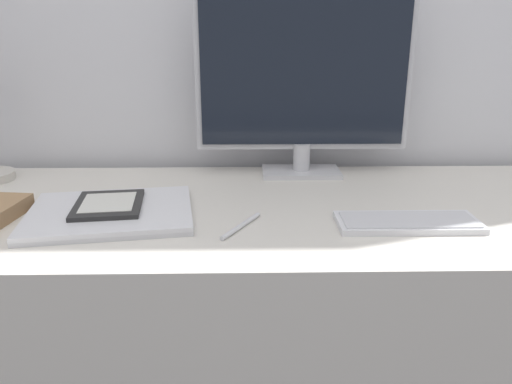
% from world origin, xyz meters
% --- Properties ---
extents(desk, '(1.59, 0.61, 0.75)m').
position_xyz_m(desk, '(0.00, 0.21, 0.38)').
color(desk, beige).
rests_on(desk, ground_plane).
extents(monitor, '(0.53, 0.11, 0.49)m').
position_xyz_m(monitor, '(0.09, 0.44, 1.02)').
color(monitor, '#B7B7BC').
rests_on(monitor, desk).
extents(keyboard, '(0.27, 0.10, 0.01)m').
position_xyz_m(keyboard, '(0.26, 0.09, 0.76)').
color(keyboard, silver).
rests_on(keyboard, desk).
extents(laptop, '(0.35, 0.29, 0.02)m').
position_xyz_m(laptop, '(-0.32, 0.15, 0.76)').
color(laptop, '#BCBCC1').
rests_on(laptop, desk).
extents(ereader, '(0.15, 0.17, 0.01)m').
position_xyz_m(ereader, '(-0.33, 0.16, 0.78)').
color(ereader, black).
rests_on(ereader, laptop).
extents(pen, '(0.07, 0.12, 0.01)m').
position_xyz_m(pen, '(-0.06, 0.09, 0.76)').
color(pen, silver).
rests_on(pen, desk).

